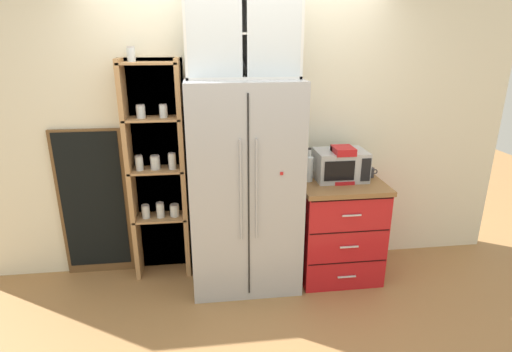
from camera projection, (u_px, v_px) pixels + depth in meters
ground_plane at (245, 279)px, 3.72m from camera, size 10.76×10.76×0.00m
wall_back_cream at (240, 133)px, 3.69m from camera, size 5.05×0.10×2.55m
refrigerator at (244, 186)px, 3.45m from camera, size 0.91×0.68×1.79m
pantry_shelf_column at (157, 168)px, 3.58m from camera, size 0.53×0.27×2.03m
counter_cabinet at (337, 227)px, 3.71m from camera, size 0.73×0.67×0.90m
microwave at (340, 165)px, 3.57m from camera, size 0.44×0.33×0.26m
coffee_maker at (341, 164)px, 3.52m from camera, size 0.17×0.20×0.31m
mug_charcoal at (370, 172)px, 3.66m from camera, size 0.11×0.08×0.08m
bottle_clear at (309, 166)px, 3.52m from camera, size 0.07×0.07×0.30m
upper_cabinet at (242, 34)px, 3.10m from camera, size 0.87×0.32×0.66m
chalkboard_menu at (94, 203)px, 3.65m from camera, size 0.60×0.04×1.36m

